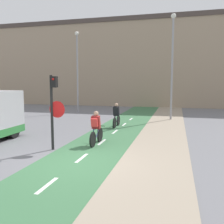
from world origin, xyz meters
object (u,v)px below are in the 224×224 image
(cyclist_far, at_px, (116,116))
(street_lamp_far, at_px, (77,64))
(street_lamp_sidewalk, at_px, (172,57))
(traffic_light_pole, at_px, (54,104))
(cyclist_near, at_px, (96,129))

(cyclist_far, bearing_deg, street_lamp_far, 128.51)
(street_lamp_sidewalk, bearing_deg, street_lamp_far, 162.05)
(traffic_light_pole, bearing_deg, street_lamp_far, 108.12)
(traffic_light_pole, bearing_deg, cyclist_far, 78.04)
(cyclist_near, bearing_deg, street_lamp_sidewalk, 70.29)
(traffic_light_pole, height_order, street_lamp_far, street_lamp_far)
(street_lamp_far, xyz_separation_m, street_lamp_sidewalk, (8.41, -2.72, 0.15))
(traffic_light_pole, bearing_deg, cyclist_near, 41.15)
(street_lamp_far, bearing_deg, street_lamp_sidewalk, -17.95)
(street_lamp_far, relative_size, cyclist_far, 4.36)
(traffic_light_pole, relative_size, cyclist_far, 1.82)
(street_lamp_far, distance_m, street_lamp_sidewalk, 8.84)
(cyclist_far, bearing_deg, cyclist_near, -87.82)
(traffic_light_pole, xyz_separation_m, street_lamp_far, (-4.03, 12.31, 2.52))
(traffic_light_pole, relative_size, street_lamp_far, 0.42)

